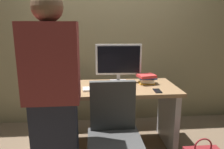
# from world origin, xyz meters

# --- Properties ---
(ground_plane) EXTENTS (9.00, 9.00, 0.00)m
(ground_plane) POSITION_xyz_m (0.00, 0.00, 0.00)
(ground_plane) COLOR brown
(wall_back) EXTENTS (6.40, 0.10, 3.00)m
(wall_back) POSITION_xyz_m (0.00, 0.79, 1.50)
(wall_back) COLOR #8C7F5B
(wall_back) RESTS_ON ground
(desk) EXTENTS (1.46, 0.66, 0.74)m
(desk) POSITION_xyz_m (0.00, 0.00, 0.51)
(desk) COLOR #93704C
(desk) RESTS_ON ground
(office_chair) EXTENTS (0.52, 0.52, 0.94)m
(office_chair) POSITION_xyz_m (-0.04, -0.67, 0.43)
(office_chair) COLOR black
(office_chair) RESTS_ON ground
(person_at_desk) EXTENTS (0.40, 0.24, 1.64)m
(person_at_desk) POSITION_xyz_m (-0.51, -0.74, 0.84)
(person_at_desk) COLOR #262838
(person_at_desk) RESTS_ON ground
(monitor) EXTENTS (0.54, 0.15, 0.46)m
(monitor) POSITION_xyz_m (0.10, 0.18, 0.99)
(monitor) COLOR silver
(monitor) RESTS_ON desk
(keyboard) EXTENTS (0.43, 0.15, 0.02)m
(keyboard) POSITION_xyz_m (-0.10, -0.11, 0.75)
(keyboard) COLOR white
(keyboard) RESTS_ON desk
(mouse) EXTENTS (0.06, 0.10, 0.03)m
(mouse) POSITION_xyz_m (0.20, -0.11, 0.75)
(mouse) COLOR white
(mouse) RESTS_ON desk
(cup_near_keyboard) EXTENTS (0.07, 0.07, 0.10)m
(cup_near_keyboard) POSITION_xyz_m (-0.44, -0.07, 0.79)
(cup_near_keyboard) COLOR #3372B2
(cup_near_keyboard) RESTS_ON desk
(cup_by_monitor) EXTENTS (0.08, 0.08, 0.08)m
(cup_by_monitor) POSITION_xyz_m (-0.49, 0.09, 0.78)
(cup_by_monitor) COLOR #D84C3F
(cup_by_monitor) RESTS_ON desk
(book_stack) EXTENTS (0.23, 0.20, 0.11)m
(book_stack) POSITION_xyz_m (0.42, 0.08, 0.80)
(book_stack) COLOR gold
(book_stack) RESTS_ON desk
(cell_phone) EXTENTS (0.08, 0.15, 0.01)m
(cell_phone) POSITION_xyz_m (0.46, -0.21, 0.74)
(cell_phone) COLOR black
(cell_phone) RESTS_ON desk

